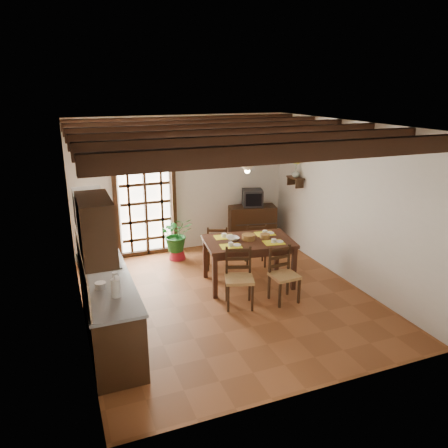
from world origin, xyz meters
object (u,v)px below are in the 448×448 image
potted_plant (177,232)px  kitchen_counter (109,310)px  chair_far_left (218,255)px  chair_far_right (255,252)px  chair_near_left (239,289)px  sideboard (252,225)px  pendant_lamp (247,166)px  crt_tv (253,198)px  dining_table (248,246)px  chair_near_right (284,285)px

potted_plant → kitchen_counter: bearing=-122.9°
chair_far_left → chair_far_right: bearing=-166.3°
chair_near_left → potted_plant: potted_plant is taller
sideboard → pendant_lamp: pendant_lamp is taller
sideboard → crt_tv: crt_tv is taller
chair_near_left → chair_far_left: 1.53m
potted_plant → pendant_lamp: (0.86, -1.45, 1.51)m
chair_far_right → dining_table: bearing=73.7°
kitchen_counter → chair_near_right: 2.78m
kitchen_counter → chair_far_left: (2.24, 1.81, -0.20)m
chair_near_left → sideboard: (1.40, 2.54, 0.13)m
chair_near_left → chair_far_right: chair_near_left is taller
chair_far_right → pendant_lamp: (-0.48, -0.61, 1.81)m
kitchen_counter → chair_far_right: size_ratio=2.62×
chair_near_left → chair_far_left: (0.21, 1.52, -0.02)m
chair_far_right → crt_tv: bearing=-94.2°
chair_far_left → potted_plant: size_ratio=0.48×
kitchen_counter → pendant_lamp: (2.51, 1.09, 1.60)m
chair_far_left → pendant_lamp: (0.27, -0.71, 1.81)m
chair_far_left → kitchen_counter: bearing=60.6°
kitchen_counter → crt_tv: bearing=39.4°
pendant_lamp → chair_far_left: bearing=110.6°
dining_table → chair_far_left: size_ratio=1.86×
kitchen_counter → chair_far_right: 3.44m
dining_table → sideboard: size_ratio=1.61×
chair_near_left → chair_far_left: bearing=99.6°
sideboard → chair_near_left: bearing=-106.5°
chair_near_left → dining_table: bearing=73.5°
chair_far_right → pendant_lamp: size_ratio=1.02×
chair_near_left → chair_near_right: chair_near_left is taller
crt_tv → chair_far_left: bearing=-122.9°
dining_table → potted_plant: bearing=127.1°
sideboard → potted_plant: potted_plant is taller
chair_near_right → chair_far_right: size_ratio=1.04×
chair_far_left → potted_plant: 0.99m
kitchen_counter → chair_near_right: size_ratio=2.51×
chair_near_left → pendant_lamp: size_ratio=1.12×
dining_table → potted_plant: (-0.86, 1.55, -0.14)m
sideboard → pendant_lamp: size_ratio=1.19×
chair_far_left → sideboard: chair_far_left is taller
sideboard → potted_plant: 1.81m
chair_near_left → kitchen_counter: bearing=-154.6°
chair_far_right → potted_plant: bearing=-14.5°
crt_tv → pendant_lamp: (-0.92, -1.73, 1.03)m
dining_table → potted_plant: size_ratio=0.89×
chair_near_right → sideboard: 2.73m
chair_near_right → pendant_lamp: size_ratio=1.06×
chair_near_left → potted_plant: bearing=117.1°
sideboard → chair_far_left: bearing=-127.1°
crt_tv → potted_plant: potted_plant is taller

